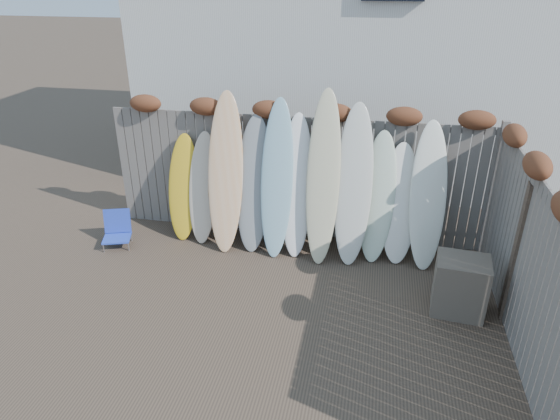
% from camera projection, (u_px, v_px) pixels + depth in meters
% --- Properties ---
extents(ground, '(80.00, 80.00, 0.00)m').
position_uv_depth(ground, '(262.00, 322.00, 6.29)').
color(ground, '#493A2D').
extents(back_fence, '(6.05, 0.28, 2.24)m').
position_uv_depth(back_fence, '(298.00, 168.00, 7.88)').
color(back_fence, slate).
rests_on(back_fence, ground).
extents(right_fence, '(0.28, 4.40, 2.24)m').
position_uv_depth(right_fence, '(529.00, 258.00, 5.50)').
color(right_fence, slate).
rests_on(right_fence, ground).
extents(house, '(8.50, 5.50, 6.33)m').
position_uv_depth(house, '(352.00, 11.00, 10.55)').
color(house, silver).
rests_on(house, ground).
extents(beach_chair, '(0.53, 0.55, 0.55)m').
position_uv_depth(beach_chair, '(117.00, 229.00, 7.98)').
color(beach_chair, blue).
rests_on(beach_chair, ground).
extents(wooden_crate, '(0.70, 0.60, 0.75)m').
position_uv_depth(wooden_crate, '(460.00, 286.00, 6.35)').
color(wooden_crate, brown).
rests_on(wooden_crate, ground).
extents(lattice_panel, '(0.24, 1.22, 1.83)m').
position_uv_depth(lattice_panel, '(513.00, 235.00, 6.45)').
color(lattice_panel, '#32241E').
rests_on(lattice_panel, ground).
extents(surfboard_0, '(0.52, 0.62, 1.67)m').
position_uv_depth(surfboard_0, '(183.00, 187.00, 8.04)').
color(surfboard_0, gold).
rests_on(surfboard_0, ground).
extents(surfboard_1, '(0.47, 0.63, 1.74)m').
position_uv_depth(surfboard_1, '(203.00, 188.00, 7.94)').
color(surfboard_1, beige).
rests_on(surfboard_1, ground).
extents(surfboard_2, '(0.62, 0.88, 2.39)m').
position_uv_depth(surfboard_2, '(226.00, 173.00, 7.65)').
color(surfboard_2, '#FFA173').
rests_on(surfboard_2, ground).
extents(surfboard_3, '(0.57, 0.74, 2.05)m').
position_uv_depth(surfboard_3, '(254.00, 184.00, 7.68)').
color(surfboard_3, gray).
rests_on(surfboard_3, ground).
extents(surfboard_4, '(0.52, 0.84, 2.33)m').
position_uv_depth(surfboard_4, '(277.00, 179.00, 7.51)').
color(surfboard_4, '#89B7CA').
rests_on(surfboard_4, ground).
extents(surfboard_5, '(0.55, 0.79, 2.11)m').
position_uv_depth(surfboard_5, '(297.00, 186.00, 7.53)').
color(surfboard_5, white).
rests_on(surfboard_5, ground).
extents(surfboard_6, '(0.53, 0.89, 2.49)m').
position_uv_depth(surfboard_6, '(323.00, 178.00, 7.32)').
color(surfboard_6, beige).
rests_on(surfboard_6, ground).
extents(surfboard_7, '(0.57, 0.82, 2.31)m').
position_uv_depth(surfboard_7, '(354.00, 185.00, 7.31)').
color(surfboard_7, silver).
rests_on(surfboard_7, ground).
extents(surfboard_8, '(0.54, 0.71, 1.91)m').
position_uv_depth(surfboard_8, '(378.00, 197.00, 7.41)').
color(surfboard_8, silver).
rests_on(surfboard_8, ground).
extents(surfboard_9, '(0.57, 0.66, 1.75)m').
position_uv_depth(surfboard_9, '(400.00, 204.00, 7.39)').
color(surfboard_9, white).
rests_on(surfboard_9, ground).
extents(surfboard_10, '(0.59, 0.79, 2.10)m').
position_uv_depth(surfboard_10, '(428.00, 196.00, 7.20)').
color(surfboard_10, white).
rests_on(surfboard_10, ground).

